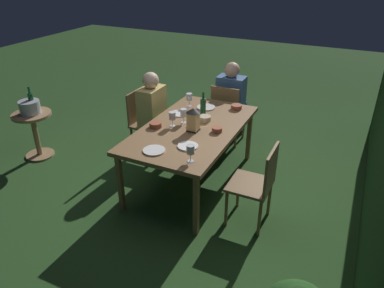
{
  "coord_description": "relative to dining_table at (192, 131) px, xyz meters",
  "views": [
    {
      "loc": [
        3.35,
        1.6,
        2.47
      ],
      "look_at": [
        0.0,
        0.0,
        0.51
      ],
      "focal_mm": 34.22,
      "sensor_mm": 36.0,
      "label": 1
    }
  ],
  "objects": [
    {
      "name": "ice_bucket",
      "position": [
        0.32,
        -2.15,
        0.04
      ],
      "size": [
        0.26,
        0.26,
        0.34
      ],
      "color": "#B2B7BF",
      "rests_on": "side_table"
    },
    {
      "name": "lantern_centerpiece",
      "position": [
        0.09,
        0.06,
        0.2
      ],
      "size": [
        0.15,
        0.15,
        0.27
      ],
      "color": "black",
      "rests_on": "dining_table"
    },
    {
      "name": "bowl_bread",
      "position": [
        0.18,
        -0.36,
        0.08
      ],
      "size": [
        0.14,
        0.14,
        0.06
      ],
      "color": "#9E5138",
      "rests_on": "dining_table"
    },
    {
      "name": "chair_head_near",
      "position": [
        -1.14,
        0.0,
        -0.19
      ],
      "size": [
        0.4,
        0.42,
        0.87
      ],
      "color": "brown",
      "rests_on": "ground"
    },
    {
      "name": "green_bottle_on_table",
      "position": [
        -0.35,
        -0.02,
        0.16
      ],
      "size": [
        0.07,
        0.07,
        0.29
      ],
      "color": "#144723",
      "rests_on": "dining_table"
    },
    {
      "name": "wine_glass_a",
      "position": [
        0.08,
        -0.21,
        0.17
      ],
      "size": [
        0.08,
        0.08,
        0.17
      ],
      "color": "silver",
      "rests_on": "dining_table"
    },
    {
      "name": "plate_a",
      "position": [
        0.67,
        -0.09,
        0.06
      ],
      "size": [
        0.22,
        0.22,
        0.01
      ],
      "primitive_type": "cylinder",
      "color": "silver",
      "rests_on": "dining_table"
    },
    {
      "name": "plate_d",
      "position": [
        -0.58,
        -0.08,
        0.06
      ],
      "size": [
        0.23,
        0.23,
        0.01
      ],
      "primitive_type": "cylinder",
      "color": "silver",
      "rests_on": "dining_table"
    },
    {
      "name": "plate_b",
      "position": [
        -0.25,
        -0.3,
        0.06
      ],
      "size": [
        0.21,
        0.21,
        0.01
      ],
      "primitive_type": "cylinder",
      "color": "white",
      "rests_on": "dining_table"
    },
    {
      "name": "bowl_salad",
      "position": [
        -0.21,
        0.06,
        0.08
      ],
      "size": [
        0.14,
        0.14,
        0.06
      ],
      "color": "#BCAD8E",
      "rests_on": "dining_table"
    },
    {
      "name": "person_in_mustard",
      "position": [
        -0.4,
        -0.7,
        -0.04
      ],
      "size": [
        0.38,
        0.47,
        1.15
      ],
      "color": "tan",
      "rests_on": "ground"
    },
    {
      "name": "bowl_dip",
      "position": [
        -0.0,
        0.3,
        0.08
      ],
      "size": [
        0.11,
        0.11,
        0.05
      ],
      "color": "#9E5138",
      "rests_on": "dining_table"
    },
    {
      "name": "wine_glass_d",
      "position": [
        0.69,
        0.32,
        0.17
      ],
      "size": [
        0.08,
        0.08,
        0.17
      ],
      "color": "silver",
      "rests_on": "dining_table"
    },
    {
      "name": "plate_c",
      "position": [
        0.45,
        0.17,
        0.06
      ],
      "size": [
        0.21,
        0.21,
        0.01
      ],
      "primitive_type": "cylinder",
      "color": "white",
      "rests_on": "dining_table"
    },
    {
      "name": "wine_glass_c",
      "position": [
        -0.06,
        -0.13,
        0.17
      ],
      "size": [
        0.08,
        0.08,
        0.17
      ],
      "color": "silver",
      "rests_on": "dining_table"
    },
    {
      "name": "chair_side_right_b",
      "position": [
        0.4,
        0.9,
        -0.19
      ],
      "size": [
        0.42,
        0.4,
        0.87
      ],
      "color": "brown",
      "rests_on": "ground"
    },
    {
      "name": "wine_glass_b",
      "position": [
        -0.54,
        -0.3,
        0.17
      ],
      "size": [
        0.08,
        0.08,
        0.17
      ],
      "color": "silver",
      "rests_on": "dining_table"
    },
    {
      "name": "side_table",
      "position": [
        0.32,
        -2.15,
        -0.27
      ],
      "size": [
        0.5,
        0.5,
        0.62
      ],
      "color": "#9E7A51",
      "rests_on": "ground"
    },
    {
      "name": "bowl_olives",
      "position": [
        -0.71,
        0.27,
        0.08
      ],
      "size": [
        0.14,
        0.14,
        0.06
      ],
      "color": "#9E5138",
      "rests_on": "dining_table"
    },
    {
      "name": "chair_side_left_a",
      "position": [
        -0.4,
        -0.9,
        -0.19
      ],
      "size": [
        0.42,
        0.4,
        0.87
      ],
      "color": "brown",
      "rests_on": "ground"
    },
    {
      "name": "dining_table",
      "position": [
        0.0,
        0.0,
        0.0
      ],
      "size": [
        1.78,
        1.01,
        0.73
      ],
      "color": "olive",
      "rests_on": "ground"
    },
    {
      "name": "ground_plane",
      "position": [
        0.0,
        0.0,
        -0.68
      ],
      "size": [
        16.0,
        16.0,
        0.0
      ],
      "primitive_type": "plane",
      "color": "#26471E"
    },
    {
      "name": "person_in_blue",
      "position": [
        -1.33,
        0.0,
        -0.04
      ],
      "size": [
        0.48,
        0.38,
        1.15
      ],
      "color": "#426699",
      "rests_on": "ground"
    }
  ]
}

